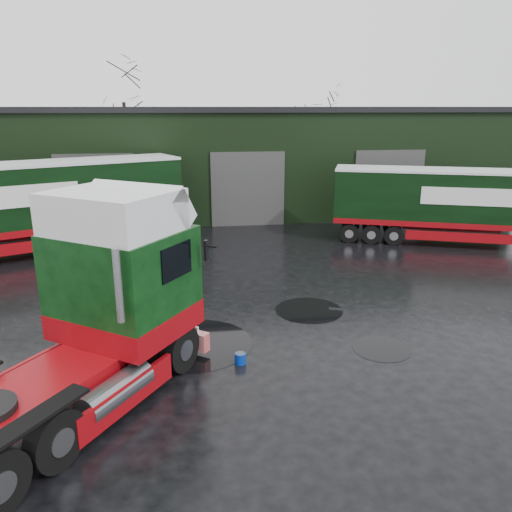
{
  "coord_description": "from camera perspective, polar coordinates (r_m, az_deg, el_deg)",
  "views": [
    {
      "loc": [
        -1.32,
        -12.82,
        6.31
      ],
      "look_at": [
        0.82,
        2.38,
        1.7
      ],
      "focal_mm": 35.0,
      "sensor_mm": 36.0,
      "label": 1
    }
  ],
  "objects": [
    {
      "name": "warehouse",
      "position": [
        33.14,
        -2.26,
        11.24
      ],
      "size": [
        32.4,
        12.4,
        6.3
      ],
      "color": "black",
      "rests_on": "ground"
    },
    {
      "name": "puddle_1",
      "position": [
        16.29,
        6.07,
        -6.16
      ],
      "size": [
        2.18,
        2.18,
        0.01
      ],
      "primitive_type": "cylinder",
      "color": "black",
      "rests_on": "ground"
    },
    {
      "name": "ground",
      "position": [
        14.35,
        -1.93,
        -9.38
      ],
      "size": [
        100.0,
        100.0,
        0.0
      ],
      "primitive_type": "plane",
      "color": "black"
    },
    {
      "name": "hero_tractor",
      "position": [
        10.96,
        -21.96,
        -6.12
      ],
      "size": [
        6.73,
        7.84,
        4.57
      ],
      "primitive_type": null,
      "rotation": [
        0.0,
        0.0,
        -0.6
      ],
      "color": "black",
      "rests_on": "ground"
    },
    {
      "name": "wash_bucket",
      "position": [
        13.01,
        -1.81,
        -11.62
      ],
      "size": [
        0.34,
        0.34,
        0.28
      ],
      "primitive_type": "cylinder",
      "rotation": [
        0.0,
        0.0,
        -0.15
      ],
      "color": "#062896",
      "rests_on": "ground"
    },
    {
      "name": "tree_back_b",
      "position": [
        44.37,
        6.98,
        13.29
      ],
      "size": [
        4.4,
        4.4,
        7.5
      ],
      "primitive_type": null,
      "color": "black",
      "rests_on": "ground"
    },
    {
      "name": "puddle_0",
      "position": [
        14.14,
        -7.12,
        -9.92
      ],
      "size": [
        3.27,
        3.27,
        0.01
      ],
      "primitive_type": "cylinder",
      "color": "black",
      "rests_on": "ground"
    },
    {
      "name": "lorry_right",
      "position": [
        25.4,
        20.88,
        5.33
      ],
      "size": [
        13.47,
        6.88,
        3.55
      ],
      "primitive_type": null,
      "rotation": [
        0.0,
        0.0,
        -1.93
      ],
      "color": "silver",
      "rests_on": "ground"
    },
    {
      "name": "trailer_left",
      "position": [
        24.04,
        -23.9,
        5.02
      ],
      "size": [
        12.99,
        7.82,
        4.05
      ],
      "primitive_type": null,
      "rotation": [
        0.0,
        0.0,
        2.0
      ],
      "color": "silver",
      "rests_on": "ground"
    },
    {
      "name": "tree_back_a",
      "position": [
        43.1,
        -14.69,
        14.12
      ],
      "size": [
        4.4,
        4.4,
        9.5
      ],
      "primitive_type": null,
      "color": "black",
      "rests_on": "ground"
    },
    {
      "name": "puddle_3",
      "position": [
        14.19,
        14.13,
        -10.22
      ],
      "size": [
        1.58,
        1.58,
        0.01
      ],
      "primitive_type": "cylinder",
      "color": "black",
      "rests_on": "ground"
    }
  ]
}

